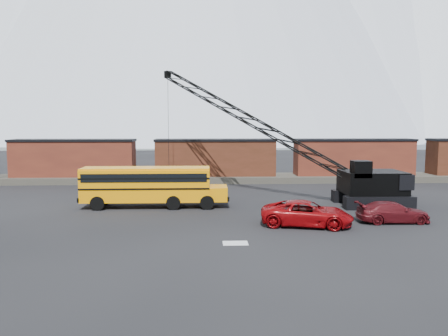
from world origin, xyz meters
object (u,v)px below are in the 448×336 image
object	(u,v)px
crawler_crane	(250,120)
red_pickup	(307,213)
maroon_suv	(393,212)
school_bus	(151,185)

from	to	relation	value
crawler_crane	red_pickup	bearing A→B (deg)	-78.15
maroon_suv	crawler_crane	world-z (taller)	crawler_crane
school_bus	red_pickup	bearing A→B (deg)	-31.91
school_bus	crawler_crane	bearing A→B (deg)	32.06
red_pickup	maroon_suv	world-z (taller)	red_pickup
red_pickup	crawler_crane	size ratio (longest dim) A/B	0.29
red_pickup	maroon_suv	size ratio (longest dim) A/B	1.22
red_pickup	crawler_crane	distance (m)	13.77
red_pickup	maroon_suv	distance (m)	6.08
red_pickup	crawler_crane	bearing A→B (deg)	25.68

